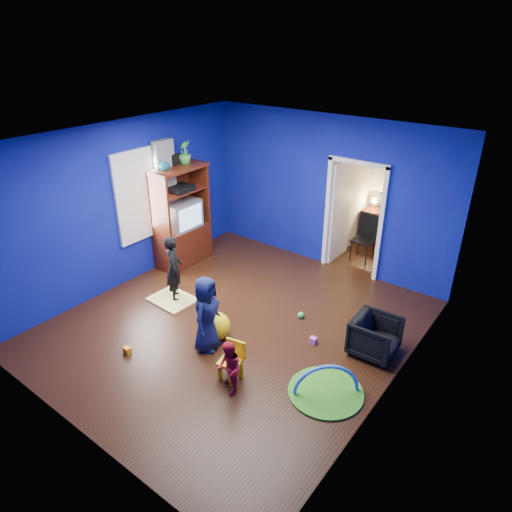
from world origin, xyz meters
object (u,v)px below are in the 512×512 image
Objects in this scene: toddler_red at (229,368)px; tv_armoire at (181,216)px; study_desk at (382,228)px; child_navy at (206,314)px; hopper_ball at (216,326)px; child_black at (174,268)px; play_mat at (326,392)px; vase at (164,165)px; crt_tv at (182,215)px; folding_chair at (363,239)px; armchair at (375,336)px; kid_chair at (230,363)px.

tv_armoire is at bearing -177.40° from toddler_red.
child_navy is at bearing -96.42° from study_desk.
tv_armoire is (-3.11, 2.26, 0.60)m from toddler_red.
child_black is at bearing 162.04° from hopper_ball.
study_desk is at bearing 105.41° from play_mat.
toddler_red is 3.75× the size of vase.
child_black is 1.33× the size of study_desk.
hopper_ball is at bearing -34.57° from crt_tv.
crt_tv is 0.76× the size of folding_chair.
tv_armoire reaches higher than study_desk.
vase reaches higher than hopper_ball.
crt_tv is 4.28m from study_desk.
armchair is 3.87m from study_desk.
child_navy is 1.66× the size of crt_tv.
folding_chair reaches higher than play_mat.
armchair is 1.17m from play_mat.
tv_armoire is at bearing 145.91° from hopper_ball.
child_navy is at bearing -172.46° from toddler_red.
toddler_red is 0.86× the size of study_desk.
hopper_ball is 1.92m from play_mat.
armchair is 2.33m from hopper_ball.
hopper_ball is (-0.89, 0.76, -0.16)m from toddler_red.
study_desk is 0.96× the size of folding_chair.
hopper_ball is at bearing -5.21° from child_navy.
tv_armoire is 4.50m from play_mat.
hopper_ball is 0.86× the size of kid_chair.
toddler_red reaches higher than study_desk.
toddler_red is at bearing 145.76° from armchair.
armchair is 4.31m from crt_tv.
study_desk is at bearing 19.54° from armchair.
folding_chair reaches higher than armchair.
tv_armoire reaches higher than hopper_ball.
armchair is 0.33× the size of tv_armoire.
toddler_red is (0.84, -0.51, -0.20)m from child_navy.
armchair is 4.62m from vase.
armchair is 3.00m from folding_chair.
toddler_red is at bearing -64.19° from kid_chair.
child_navy is 2.33× the size of kid_chair.
tv_armoire reaches higher than child_black.
hopper_ball is 0.93m from kid_chair.
armchair is 3.45m from child_black.
study_desk is at bearing 82.64° from hopper_ball.
child_navy is 2.71× the size of hopper_ball.
play_mat is at bearing 170.31° from armchair.
vase is at bearing -173.61° from toddler_red.
child_navy is 1.95m from play_mat.
child_black reaches higher than hopper_ball.
folding_chair reaches higher than kid_chair.
child_navy is 0.83m from kid_chair.
child_navy is 1.54× the size of toddler_red.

